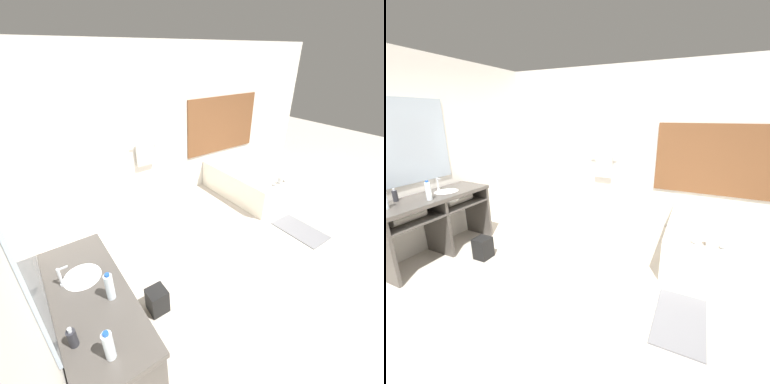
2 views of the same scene
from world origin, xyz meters
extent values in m
plane|color=beige|center=(0.00, 0.00, 0.00)|extent=(16.00, 16.00, 0.00)
cube|color=white|center=(0.00, 2.23, 1.35)|extent=(7.40, 0.06, 2.70)
cube|color=brown|center=(1.47, 2.19, 1.22)|extent=(1.70, 0.02, 1.10)
cylinder|color=silver|center=(-0.30, 2.16, 1.15)|extent=(0.50, 0.02, 0.02)
cube|color=beige|center=(-0.30, 2.15, 0.98)|extent=(0.32, 0.04, 0.40)
cube|color=white|center=(-2.23, 0.00, 1.35)|extent=(0.06, 7.40, 2.70)
cube|color=#A3B2C1|center=(-2.19, -0.14, 1.56)|extent=(0.02, 1.10, 1.10)
cube|color=#4C4742|center=(-1.91, -0.14, 0.84)|extent=(0.57, 1.49, 0.05)
cube|color=#4C4742|center=(-1.91, -0.14, 0.63)|extent=(0.54, 1.42, 0.02)
cylinder|color=white|center=(-1.91, 0.08, 0.79)|extent=(0.31, 0.31, 0.13)
cube|color=#4C4742|center=(-1.91, -0.14, 0.41)|extent=(0.52, 0.04, 0.81)
cube|color=#4C4742|center=(-1.91, 0.59, 0.41)|extent=(0.52, 0.04, 0.81)
cylinder|color=beige|center=(-1.86, -0.51, 0.71)|extent=(0.13, 0.41, 0.13)
cylinder|color=beige|center=(-1.86, 0.23, 0.71)|extent=(0.13, 0.41, 0.13)
cylinder|color=silver|center=(-2.06, 0.08, 0.87)|extent=(0.04, 0.04, 0.02)
cylinder|color=silver|center=(-2.06, 0.08, 0.96)|extent=(0.02, 0.02, 0.16)
cube|color=silver|center=(-2.02, 0.08, 1.03)|extent=(0.07, 0.01, 0.01)
cube|color=silver|center=(1.47, 1.36, 0.26)|extent=(0.94, 1.66, 0.52)
ellipsoid|color=white|center=(1.47, 1.36, 0.37)|extent=(0.68, 1.20, 0.30)
cube|color=silver|center=(1.47, 0.63, 0.58)|extent=(0.04, 0.07, 0.12)
sphere|color=silver|center=(1.33, 0.63, 0.55)|extent=(0.06, 0.06, 0.06)
sphere|color=silver|center=(1.61, 0.63, 0.55)|extent=(0.06, 0.06, 0.06)
cylinder|color=white|center=(-1.77, -0.26, 0.98)|extent=(0.07, 0.07, 0.23)
cylinder|color=#1E4CA8|center=(-1.77, -0.26, 1.10)|extent=(0.04, 0.04, 0.02)
cylinder|color=white|center=(-1.93, -0.69, 0.97)|extent=(0.07, 0.07, 0.22)
cylinder|color=#1E4CA8|center=(-1.93, -0.69, 1.09)|extent=(0.04, 0.04, 0.02)
cylinder|color=#28282D|center=(-2.10, -0.48, 0.93)|extent=(0.06, 0.06, 0.14)
cylinder|color=silver|center=(-2.10, -0.48, 1.02)|extent=(0.03, 0.03, 0.03)
cube|color=black|center=(-1.27, 0.03, 0.15)|extent=(0.20, 0.20, 0.29)
cube|color=slate|center=(1.29, -0.02, 0.01)|extent=(0.46, 0.79, 0.02)
camera|label=1|loc=(-2.04, -1.73, 2.55)|focal=24.00mm
camera|label=2|loc=(1.26, -2.25, 1.91)|focal=24.00mm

